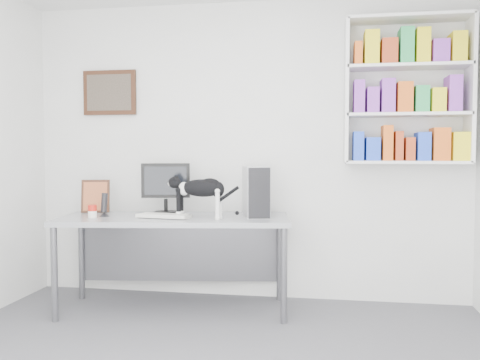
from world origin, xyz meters
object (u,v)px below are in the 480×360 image
(soup_can, at_px, (92,211))
(cat, at_px, (201,198))
(bookshelf, at_px, (407,91))
(speaker, at_px, (104,204))
(pc_tower, at_px, (256,191))
(monitor, at_px, (166,188))
(desk, at_px, (175,263))
(keyboard, at_px, (164,216))
(leaning_print, at_px, (96,196))

(soup_can, height_order, cat, cat)
(bookshelf, relative_size, cat, 2.28)
(speaker, bearing_deg, bookshelf, 16.50)
(pc_tower, distance_m, cat, 0.48)
(cat, bearing_deg, pc_tower, 35.10)
(monitor, relative_size, soup_can, 4.32)
(desk, xyz_separation_m, cat, (0.25, -0.08, 0.56))
(keyboard, distance_m, cat, 0.34)
(keyboard, distance_m, leaning_print, 0.78)
(bookshelf, bearing_deg, cat, -164.51)
(soup_can, bearing_deg, keyboard, 7.42)
(monitor, bearing_deg, leaning_print, 170.83)
(monitor, bearing_deg, soup_can, -156.33)
(desk, distance_m, cat, 0.62)
(leaning_print, relative_size, soup_can, 2.92)
(bookshelf, distance_m, speaker, 2.72)
(speaker, bearing_deg, keyboard, 4.80)
(bookshelf, bearing_deg, leaning_print, -175.42)
(desk, distance_m, soup_can, 0.81)
(leaning_print, bearing_deg, monitor, -12.65)
(speaker, xyz_separation_m, soup_can, (-0.06, -0.09, -0.05))
(leaning_print, bearing_deg, soup_can, -85.95)
(desk, height_order, pc_tower, pc_tower)
(keyboard, bearing_deg, soup_can, -165.55)
(monitor, distance_m, pc_tower, 0.81)
(monitor, relative_size, pc_tower, 1.08)
(monitor, height_order, pc_tower, monitor)
(monitor, xyz_separation_m, pc_tower, (0.81, -0.06, -0.02))
(soup_can, bearing_deg, speaker, 53.34)
(soup_can, relative_size, cat, 0.19)
(cat, bearing_deg, desk, 167.17)
(bookshelf, distance_m, monitor, 2.23)
(pc_tower, distance_m, leaning_print, 1.45)
(keyboard, xyz_separation_m, pc_tower, (0.73, 0.25, 0.19))
(speaker, bearing_deg, monitor, 40.02)
(keyboard, relative_size, pc_tower, 1.03)
(cat, bearing_deg, soup_can, -168.51)
(soup_can, bearing_deg, cat, 5.71)
(bookshelf, distance_m, pc_tower, 1.53)
(bookshelf, distance_m, desk, 2.44)
(desk, height_order, leaning_print, leaning_print)
(keyboard, height_order, cat, cat)
(bookshelf, xyz_separation_m, monitor, (-2.06, -0.17, -0.83))
(bookshelf, distance_m, keyboard, 2.29)
(leaning_print, distance_m, cat, 1.06)
(leaning_print, bearing_deg, keyboard, -37.00)
(bookshelf, bearing_deg, pc_tower, -169.70)
(monitor, xyz_separation_m, keyboard, (0.08, -0.31, -0.21))
(keyboard, bearing_deg, leaning_print, 167.13)
(desk, relative_size, leaning_print, 6.25)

